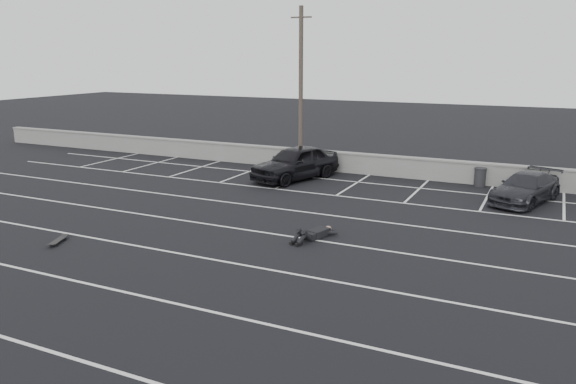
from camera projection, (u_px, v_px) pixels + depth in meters
The scene contains 9 objects.
ground at pixel (200, 257), 17.01m from camera, with size 120.00×120.00×0.00m, color black.
seawall at pixel (352, 162), 29.17m from camera, with size 50.00×0.45×1.06m.
stall_lines at pixel (265, 220), 20.91m from camera, with size 36.00×20.05×0.01m.
car_left at pixel (295, 163), 27.56m from camera, with size 1.96×4.88×1.66m, color black.
car_right at pixel (526, 188), 23.26m from camera, with size 1.72×4.23×1.23m, color #232329.
utility_pole at pixel (301, 90), 28.68m from camera, with size 1.11×0.22×8.36m.
trash_bin at pixel (480, 177), 26.14m from camera, with size 0.75×0.75×0.88m.
person at pixel (319, 229), 18.91m from camera, with size 1.63×2.67×0.50m, color black, non-canonical shape.
skateboard at pixel (58, 241), 18.28m from camera, with size 0.54×0.92×0.11m.
Camera 1 is at (9.32, -13.35, 5.96)m, focal length 35.00 mm.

